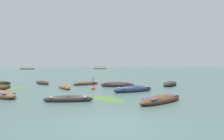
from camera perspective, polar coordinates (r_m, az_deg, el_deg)
ground_plane at (r=1507.52m, az=-2.98°, el=0.81°), size 6000.00×6000.00×0.00m
mountain_1 at (r=2374.87m, az=-23.79°, el=3.92°), size 1133.72×1133.72×261.28m
mountain_2 at (r=2391.65m, az=-2.13°, el=4.22°), size 830.75×830.75×282.05m
mountain_3 at (r=2556.17m, az=19.22°, el=3.84°), size 1132.40×1132.40×271.45m
rowboat_0 at (r=24.39m, az=15.28°, el=-3.62°), size 2.90×3.73×0.64m
rowboat_1 at (r=16.61m, az=-27.36°, el=-5.85°), size 3.37×3.36×0.59m
rowboat_2 at (r=13.28m, az=-11.62°, el=-7.62°), size 3.06×0.97×0.46m
rowboat_3 at (r=21.16m, az=-12.62°, el=-4.47°), size 1.98×3.28×0.44m
rowboat_4 at (r=18.17m, az=5.70°, el=-5.14°), size 4.00×2.93×0.63m
rowboat_6 at (r=24.95m, az=-6.99°, el=-3.64°), size 3.32×2.84×0.44m
rowboat_7 at (r=27.18m, az=-18.14°, el=-3.25°), size 2.68×3.23×0.52m
rowboat_9 at (r=13.01m, az=13.00°, el=-7.70°), size 3.65×3.45×0.53m
rowboat_11 at (r=22.45m, az=1.41°, el=-3.98°), size 3.71×1.76×0.64m
ferry_0 at (r=183.88m, az=-3.29°, el=0.38°), size 11.09×7.29×2.54m
ferry_1 at (r=175.20m, az=-21.74°, el=0.29°), size 11.23×6.84×2.54m
mooring_buoy at (r=19.79m, az=-5.09°, el=-4.91°), size 0.40×0.40×1.18m
weed_patch_0 at (r=13.94m, az=-1.34°, el=-7.80°), size 3.10×3.59×0.14m
weed_patch_2 at (r=22.61m, az=-23.70°, el=-4.53°), size 2.32×3.40×0.14m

